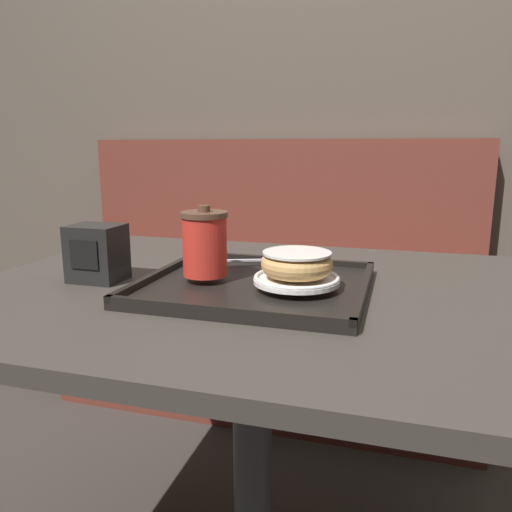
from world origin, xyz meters
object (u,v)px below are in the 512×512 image
(coffee_cup_front, at_px, (205,243))
(spoon, at_px, (262,259))
(napkin_dispenser, at_px, (97,253))
(donut_chocolate_glazed, at_px, (297,263))

(coffee_cup_front, relative_size, spoon, 1.00)
(spoon, xyz_separation_m, napkin_dispenser, (-0.29, -0.16, 0.03))
(spoon, relative_size, napkin_dispenser, 1.17)
(coffee_cup_front, relative_size, donut_chocolate_glazed, 1.03)
(spoon, height_order, napkin_dispenser, napkin_dispenser)
(coffee_cup_front, height_order, napkin_dispenser, coffee_cup_front)
(donut_chocolate_glazed, xyz_separation_m, spoon, (-0.11, 0.15, -0.03))
(coffee_cup_front, distance_m, napkin_dispenser, 0.22)
(spoon, bearing_deg, napkin_dispenser, -172.34)
(coffee_cup_front, distance_m, donut_chocolate_glazed, 0.18)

